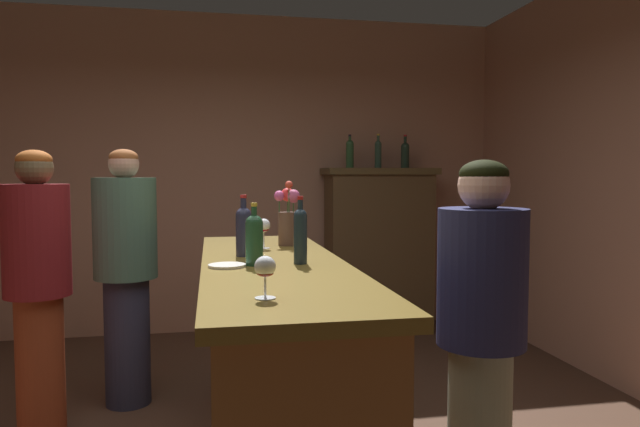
{
  "coord_description": "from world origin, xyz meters",
  "views": [
    {
      "loc": [
        -0.04,
        -2.7,
        1.47
      ],
      "look_at": [
        0.47,
        -0.06,
        1.3
      ],
      "focal_mm": 32.4,
      "sensor_mm": 36.0,
      "label": 1
    }
  ],
  "objects_px": {
    "display_cabinet": "(379,246)",
    "patron_by_cabinet": "(38,282)",
    "bar_counter": "(274,373)",
    "wine_bottle_merlot": "(244,229)",
    "wine_glass_rear": "(264,227)",
    "wine_bottle_chardonnay": "(254,237)",
    "display_bottle_midleft": "(378,153)",
    "flower_arrangement": "(289,218)",
    "wine_glass_mid": "(265,269)",
    "wine_glass_front": "(253,227)",
    "patron_redhead": "(126,267)",
    "cheese_plate": "(227,266)",
    "display_bottle_center": "(405,154)",
    "wine_bottle_pinot": "(300,233)",
    "display_bottle_left": "(350,153)",
    "bartender": "(481,330)"
  },
  "relations": [
    {
      "from": "wine_glass_mid",
      "to": "patron_redhead",
      "type": "bearing_deg",
      "value": 109.76
    },
    {
      "from": "bar_counter",
      "to": "wine_bottle_merlot",
      "type": "distance_m",
      "value": 0.71
    },
    {
      "from": "wine_bottle_pinot",
      "to": "flower_arrangement",
      "type": "distance_m",
      "value": 0.72
    },
    {
      "from": "display_bottle_midleft",
      "to": "bar_counter",
      "type": "bearing_deg",
      "value": -116.21
    },
    {
      "from": "cheese_plate",
      "to": "wine_bottle_merlot",
      "type": "bearing_deg",
      "value": 74.37
    },
    {
      "from": "wine_bottle_chardonnay",
      "to": "cheese_plate",
      "type": "distance_m",
      "value": 0.17
    },
    {
      "from": "cheese_plate",
      "to": "bartender",
      "type": "xyz_separation_m",
      "value": [
        1.02,
        -0.38,
        -0.24
      ]
    },
    {
      "from": "display_bottle_center",
      "to": "flower_arrangement",
      "type": "bearing_deg",
      "value": -125.16
    },
    {
      "from": "bar_counter",
      "to": "flower_arrangement",
      "type": "height_order",
      "value": "flower_arrangement"
    },
    {
      "from": "wine_bottle_merlot",
      "to": "wine_bottle_chardonnay",
      "type": "bearing_deg",
      "value": -84.51
    },
    {
      "from": "flower_arrangement",
      "to": "patron_redhead",
      "type": "relative_size",
      "value": 0.23
    },
    {
      "from": "wine_glass_rear",
      "to": "display_bottle_midleft",
      "type": "xyz_separation_m",
      "value": [
        1.27,
        2.09,
        0.5
      ]
    },
    {
      "from": "wine_bottle_merlot",
      "to": "patron_by_cabinet",
      "type": "bearing_deg",
      "value": 154.71
    },
    {
      "from": "flower_arrangement",
      "to": "display_bottle_center",
      "type": "height_order",
      "value": "display_bottle_center"
    },
    {
      "from": "cheese_plate",
      "to": "display_bottle_midleft",
      "type": "height_order",
      "value": "display_bottle_midleft"
    },
    {
      "from": "cheese_plate",
      "to": "patron_redhead",
      "type": "bearing_deg",
      "value": 115.23
    },
    {
      "from": "display_cabinet",
      "to": "patron_by_cabinet",
      "type": "xyz_separation_m",
      "value": [
        -2.51,
        -1.85,
        0.08
      ]
    },
    {
      "from": "wine_bottle_merlot",
      "to": "flower_arrangement",
      "type": "relative_size",
      "value": 0.82
    },
    {
      "from": "wine_glass_front",
      "to": "display_bottle_midleft",
      "type": "height_order",
      "value": "display_bottle_midleft"
    },
    {
      "from": "wine_glass_rear",
      "to": "display_bottle_midleft",
      "type": "height_order",
      "value": "display_bottle_midleft"
    },
    {
      "from": "wine_bottle_pinot",
      "to": "flower_arrangement",
      "type": "xyz_separation_m",
      "value": [
        0.04,
        0.72,
        0.02
      ]
    },
    {
      "from": "flower_arrangement",
      "to": "display_bottle_left",
      "type": "bearing_deg",
      "value": 66.8
    },
    {
      "from": "display_bottle_midleft",
      "to": "patron_by_cabinet",
      "type": "height_order",
      "value": "display_bottle_midleft"
    },
    {
      "from": "wine_bottle_merlot",
      "to": "display_bottle_midleft",
      "type": "height_order",
      "value": "display_bottle_midleft"
    },
    {
      "from": "wine_bottle_merlot",
      "to": "bartender",
      "type": "distance_m",
      "value": 1.22
    },
    {
      "from": "cheese_plate",
      "to": "wine_bottle_chardonnay",
      "type": "bearing_deg",
      "value": 10.9
    },
    {
      "from": "patron_by_cabinet",
      "to": "wine_bottle_chardonnay",
      "type": "bearing_deg",
      "value": -8.62
    },
    {
      "from": "wine_bottle_pinot",
      "to": "patron_redhead",
      "type": "bearing_deg",
      "value": 126.8
    },
    {
      "from": "display_bottle_center",
      "to": "patron_by_cabinet",
      "type": "height_order",
      "value": "display_bottle_center"
    },
    {
      "from": "display_bottle_midleft",
      "to": "wine_bottle_merlot",
      "type": "bearing_deg",
      "value": -120.4
    },
    {
      "from": "wine_glass_mid",
      "to": "display_bottle_center",
      "type": "relative_size",
      "value": 0.44
    },
    {
      "from": "display_bottle_midleft",
      "to": "wine_bottle_chardonnay",
      "type": "bearing_deg",
      "value": -116.95
    },
    {
      "from": "wine_glass_rear",
      "to": "flower_arrangement",
      "type": "relative_size",
      "value": 0.45
    },
    {
      "from": "flower_arrangement",
      "to": "wine_bottle_merlot",
      "type": "bearing_deg",
      "value": -123.95
    },
    {
      "from": "display_cabinet",
      "to": "cheese_plate",
      "type": "relative_size",
      "value": 9.39
    },
    {
      "from": "wine_bottle_pinot",
      "to": "bartender",
      "type": "xyz_separation_m",
      "value": [
        0.68,
        -0.41,
        -0.37
      ]
    },
    {
      "from": "display_cabinet",
      "to": "wine_glass_front",
      "type": "relative_size",
      "value": 10.86
    },
    {
      "from": "display_cabinet",
      "to": "wine_glass_rear",
      "type": "relative_size",
      "value": 9.3
    },
    {
      "from": "wine_glass_front",
      "to": "patron_redhead",
      "type": "height_order",
      "value": "patron_redhead"
    },
    {
      "from": "bar_counter",
      "to": "wine_glass_rear",
      "type": "height_order",
      "value": "wine_glass_rear"
    },
    {
      "from": "bar_counter",
      "to": "wine_bottle_merlot",
      "type": "relative_size",
      "value": 7.55
    },
    {
      "from": "bar_counter",
      "to": "display_bottle_midleft",
      "type": "distance_m",
      "value": 3.09
    },
    {
      "from": "wine_bottle_chardonnay",
      "to": "bartender",
      "type": "xyz_separation_m",
      "value": [
        0.89,
        -0.41,
        -0.36
      ]
    },
    {
      "from": "flower_arrangement",
      "to": "wine_glass_mid",
      "type": "bearing_deg",
      "value": -100.59
    },
    {
      "from": "wine_glass_rear",
      "to": "flower_arrangement",
      "type": "height_order",
      "value": "flower_arrangement"
    },
    {
      "from": "flower_arrangement",
      "to": "patron_by_cabinet",
      "type": "relative_size",
      "value": 0.23
    },
    {
      "from": "display_cabinet",
      "to": "patron_by_cabinet",
      "type": "relative_size",
      "value": 0.96
    },
    {
      "from": "patron_redhead",
      "to": "wine_glass_mid",
      "type": "bearing_deg",
      "value": -19.89
    },
    {
      "from": "bartender",
      "to": "wine_glass_mid",
      "type": "bearing_deg",
      "value": 33.67
    },
    {
      "from": "display_cabinet",
      "to": "wine_bottle_chardonnay",
      "type": "xyz_separation_m",
      "value": [
        -1.38,
        -2.69,
        0.39
      ]
    }
  ]
}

